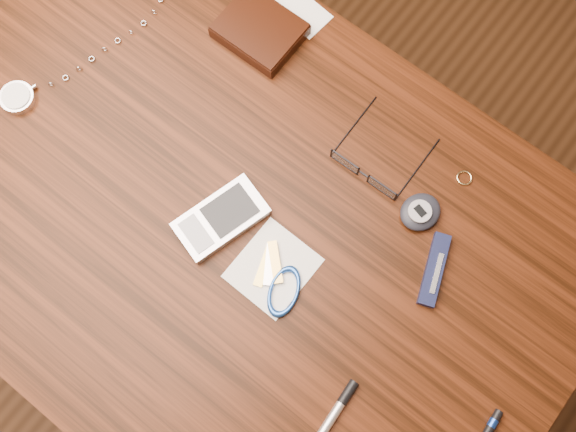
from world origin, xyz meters
name	(u,v)px	position (x,y,z in m)	size (l,w,h in m)	color
ground	(256,295)	(0.00, 0.00, 0.00)	(3.80, 3.80, 0.00)	#472814
desk	(235,234)	(0.00, 0.00, 0.65)	(1.00, 0.70, 0.75)	#391709
wallet_and_card	(261,30)	(-0.14, 0.25, 0.76)	(0.13, 0.15, 0.03)	black
eyeglasses	(366,171)	(0.11, 0.17, 0.76)	(0.11, 0.12, 0.02)	black
gold_ring	(464,178)	(0.23, 0.25, 0.75)	(0.02, 0.02, 0.00)	#DEB773
pocket_watch	(22,95)	(-0.35, -0.04, 0.76)	(0.09, 0.30, 0.02)	silver
pda_phone	(221,218)	(-0.01, -0.01, 0.76)	(0.10, 0.14, 0.02)	#B4B4B8
pedometer	(420,212)	(0.21, 0.17, 0.76)	(0.06, 0.07, 0.02)	black
notepad_keys	(279,280)	(0.11, -0.03, 0.75)	(0.12, 0.11, 0.01)	white
pocket_knife	(434,270)	(0.27, 0.11, 0.76)	(0.06, 0.10, 0.01)	#101632
silver_pen	(328,424)	(0.27, -0.14, 0.76)	(0.02, 0.15, 0.01)	silver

